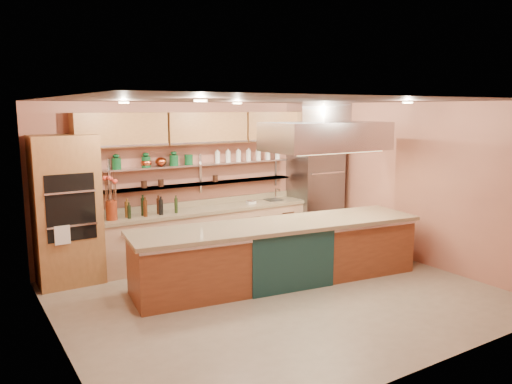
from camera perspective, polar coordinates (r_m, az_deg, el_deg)
floor at (r=7.42m, az=2.70°, el=-11.81°), size 6.00×5.00×0.02m
ceiling at (r=6.91m, az=2.88°, el=10.44°), size 6.00×5.00×0.02m
wall_back at (r=9.17m, az=-6.16°, el=1.39°), size 6.00×0.04×2.80m
wall_front at (r=5.23m, az=18.68°, el=-5.24°), size 6.00×0.04×2.80m
wall_left at (r=5.89m, az=-21.99°, el=-3.79°), size 0.04×5.00×2.80m
wall_right at (r=9.06m, az=18.57°, el=0.85°), size 0.04×5.00×2.80m
oven_stack at (r=8.14m, az=-20.81°, el=-1.99°), size 0.95×0.64×2.30m
refrigerator at (r=10.17m, az=6.78°, el=0.18°), size 0.95×0.72×2.10m
back_counter at (r=9.06m, az=-5.51°, el=-4.72°), size 3.84×0.64×0.93m
wall_shelf_lower at (r=9.04m, az=-6.08°, el=0.95°), size 3.60×0.26×0.03m
wall_shelf_upper at (r=8.99m, az=-6.12°, el=3.16°), size 3.60×0.26×0.03m
upper_cabinets at (r=8.92m, az=-5.76°, el=7.30°), size 4.60×0.36×0.55m
range_hood at (r=8.07m, az=8.04°, el=6.32°), size 2.00×1.00×0.45m
ceiling_downlights at (r=7.08m, az=1.94°, el=10.18°), size 4.00×2.80×0.02m
island at (r=7.83m, az=2.65°, el=-6.93°), size 4.60×1.56×0.94m
flower_vase at (r=8.28m, az=-16.19°, el=-2.01°), size 0.19×0.19×0.31m
oil_bottle_cluster at (r=8.48m, az=-11.79°, el=-1.61°), size 0.97×0.46×0.30m
kitchen_scale at (r=9.33m, az=-0.57°, el=-1.07°), size 0.19×0.17×0.09m
bar_faucet at (r=9.73m, az=2.25°, el=-0.26°), size 0.03×0.03×0.21m
copper_kettle at (r=8.67m, az=-10.82°, el=3.43°), size 0.23×0.23×0.16m
green_canister at (r=8.87m, az=-7.70°, el=3.71°), size 0.19×0.19×0.18m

